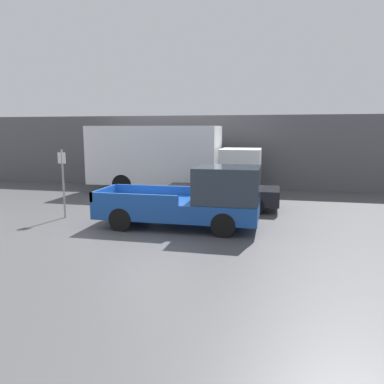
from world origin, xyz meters
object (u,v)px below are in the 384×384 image
at_px(pickup_truck, 195,200).
at_px(newspaper_box, 226,180).
at_px(delivery_truck, 167,157).
at_px(parking_sign, 63,180).
at_px(car, 223,191).

bearing_deg(pickup_truck, newspaper_box, 90.58).
height_order(pickup_truck, delivery_truck, delivery_truck).
bearing_deg(pickup_truck, parking_sign, 175.60).
bearing_deg(car, pickup_truck, -97.90).
xyz_separation_m(delivery_truck, newspaper_box, (2.77, 2.03, -1.35)).
relative_size(car, parking_sign, 1.85).
bearing_deg(delivery_truck, car, -44.90).
bearing_deg(car, delivery_truck, 135.10).
xyz_separation_m(pickup_truck, parking_sign, (-4.99, 0.38, 0.46)).
xyz_separation_m(car, newspaper_box, (-0.54, 5.33, -0.26)).
xyz_separation_m(pickup_truck, newspaper_box, (-0.09, 8.61, -0.47)).
xyz_separation_m(car, delivery_truck, (-3.31, 3.30, 1.08)).
height_order(pickup_truck, car, pickup_truck).
distance_m(parking_sign, newspaper_box, 9.62).
distance_m(pickup_truck, car, 3.31).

